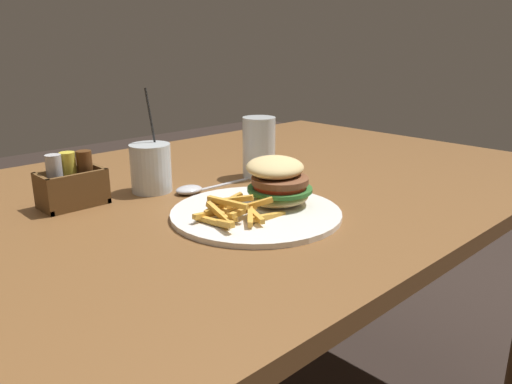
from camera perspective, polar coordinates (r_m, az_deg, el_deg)
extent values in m
cube|color=brown|center=(1.12, -3.19, -0.12)|extent=(1.65, 1.02, 0.03)
cylinder|color=brown|center=(2.04, 5.04, -2.81)|extent=(0.07, 0.07, 0.69)
cylinder|color=white|center=(0.92, 0.00, -2.44)|extent=(0.32, 0.32, 0.01)
ellipsoid|color=#E0C17F|center=(0.96, 2.72, -0.63)|extent=(0.13, 0.11, 0.03)
cylinder|color=#2D6628|center=(0.95, 2.73, 0.32)|extent=(0.14, 0.14, 0.01)
cylinder|color=red|center=(0.95, 2.74, 0.76)|extent=(0.11, 0.11, 0.01)
cylinder|color=brown|center=(0.95, 2.75, 1.34)|extent=(0.12, 0.12, 0.01)
ellipsoid|color=#E0C17F|center=(0.95, 2.22, 2.87)|extent=(0.13, 0.12, 0.05)
cube|color=gold|center=(0.88, 1.26, -2.84)|extent=(0.08, 0.01, 0.02)
cube|color=gold|center=(0.85, -4.94, -3.38)|extent=(0.02, 0.08, 0.01)
cube|color=gold|center=(0.88, -5.24, -2.48)|extent=(0.08, 0.01, 0.02)
cube|color=gold|center=(0.88, -1.46, -2.20)|extent=(0.08, 0.03, 0.01)
cube|color=gold|center=(0.87, -3.28, -1.20)|extent=(0.03, 0.08, 0.01)
cube|color=gold|center=(0.86, -0.66, -2.81)|extent=(0.05, 0.05, 0.02)
cube|color=gold|center=(0.84, -3.89, -3.58)|extent=(0.02, 0.07, 0.02)
cube|color=gold|center=(0.88, -3.69, -1.35)|extent=(0.07, 0.03, 0.03)
cube|color=gold|center=(0.86, -0.03, -2.71)|extent=(0.03, 0.06, 0.01)
cube|color=gold|center=(0.93, -3.21, -1.62)|extent=(0.01, 0.06, 0.02)
cube|color=gold|center=(0.89, -3.98, -1.91)|extent=(0.06, 0.07, 0.01)
cube|color=gold|center=(0.89, -2.97, -0.94)|extent=(0.06, 0.07, 0.02)
cube|color=gold|center=(0.86, -4.18, -2.50)|extent=(0.01, 0.07, 0.03)
cube|color=gold|center=(0.89, -0.73, -1.60)|extent=(0.07, 0.06, 0.03)
cube|color=gold|center=(0.88, -3.69, -2.30)|extent=(0.02, 0.08, 0.02)
cylinder|color=silver|center=(1.18, 0.34, 5.14)|extent=(0.08, 0.08, 0.14)
cylinder|color=gold|center=(1.18, 0.34, 4.96)|extent=(0.07, 0.07, 0.13)
cylinder|color=silver|center=(1.08, -11.92, 2.71)|extent=(0.09, 0.09, 0.10)
cylinder|color=#EFA819|center=(1.09, -11.89, 2.27)|extent=(0.08, 0.08, 0.09)
cylinder|color=black|center=(1.09, -11.56, 5.93)|extent=(0.02, 0.03, 0.22)
ellipsoid|color=silver|center=(1.07, -7.66, 0.27)|extent=(0.06, 0.05, 0.02)
cube|color=silver|center=(1.12, -3.80, 0.83)|extent=(0.13, 0.01, 0.00)
cube|color=brown|center=(1.04, -20.10, -1.19)|extent=(0.12, 0.07, 0.01)
cube|color=brown|center=(1.02, -23.20, -0.24)|extent=(0.01, 0.07, 0.07)
cube|color=brown|center=(1.06, -17.45, 1.03)|extent=(0.01, 0.07, 0.07)
cube|color=brown|center=(1.01, -19.50, 0.02)|extent=(0.12, 0.01, 0.07)
cube|color=brown|center=(1.07, -20.99, 0.77)|extent=(0.12, 0.01, 0.07)
cylinder|color=#B2B2B7|center=(1.02, -21.95, 1.35)|extent=(0.03, 0.03, 0.10)
cylinder|color=gold|center=(1.04, -20.55, 1.68)|extent=(0.03, 0.03, 0.10)
cylinder|color=#512D14|center=(1.04, -18.89, 1.88)|extent=(0.03, 0.03, 0.10)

